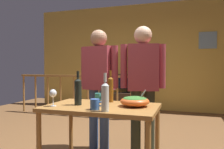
{
  "coord_description": "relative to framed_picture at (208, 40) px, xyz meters",
  "views": [
    {
      "loc": [
        1.09,
        -2.91,
        1.15
      ],
      "look_at": [
        0.25,
        -0.37,
        1.06
      ],
      "focal_mm": 35.99,
      "sensor_mm": 36.0,
      "label": 1
    }
  ],
  "objects": [
    {
      "name": "framed_picture",
      "position": [
        0.0,
        0.0,
        0.0
      ],
      "size": [
        0.42,
        0.03,
        0.41
      ],
      "primitive_type": "cube",
      "color": "#7A99A9"
    },
    {
      "name": "serving_table",
      "position": [
        -1.35,
        -3.85,
        -1.16
      ],
      "size": [
        1.16,
        0.73,
        0.74
      ],
      "color": "#9E6B33",
      "rests_on": "ground_plane"
    },
    {
      "name": "salad_bowl",
      "position": [
        -1.0,
        -3.79,
        -1.01
      ],
      "size": [
        0.3,
        0.3,
        0.18
      ],
      "color": "#DB5B23",
      "rests_on": "serving_table"
    },
    {
      "name": "person_standing_right",
      "position": [
        -1.04,
        -3.15,
        -0.82
      ],
      "size": [
        0.57,
        0.31,
        1.67
      ],
      "rotation": [
        0.0,
        0.0,
        3.38
      ],
      "color": "#2D3323",
      "rests_on": "ground_plane"
    },
    {
      "name": "flat_screen_tv",
      "position": [
        -1.98,
        -0.32,
        -1.06
      ],
      "size": [
        0.67,
        0.12,
        0.49
      ],
      "color": "black",
      "rests_on": "tv_console"
    },
    {
      "name": "wine_bottle_amber",
      "position": [
        -1.33,
        -3.59,
        -0.92
      ],
      "size": [
        0.07,
        0.07,
        0.37
      ],
      "color": "brown",
      "rests_on": "serving_table"
    },
    {
      "name": "wine_bottle_clear",
      "position": [
        -1.2,
        -4.13,
        -0.93
      ],
      "size": [
        0.07,
        0.07,
        0.35
      ],
      "color": "silver",
      "rests_on": "serving_table"
    },
    {
      "name": "wine_bottle_dark",
      "position": [
        -1.6,
        -3.89,
        -0.92
      ],
      "size": [
        0.08,
        0.08,
        0.36
      ],
      "color": "black",
      "rests_on": "serving_table"
    },
    {
      "name": "back_wall",
      "position": [
        -1.6,
        0.06,
        -0.39
      ],
      "size": [
        6.31,
        0.1,
        2.85
      ],
      "primitive_type": "cube",
      "color": "gold",
      "rests_on": "ground_plane"
    },
    {
      "name": "mug_blue",
      "position": [
        -1.32,
        -4.08,
        -1.02
      ],
      "size": [
        0.13,
        0.09,
        0.1
      ],
      "color": "#3866B2",
      "rests_on": "serving_table"
    },
    {
      "name": "ground_plane",
      "position": [
        -1.6,
        -3.13,
        -1.82
      ],
      "size": [
        8.28,
        8.28,
        0.0
      ],
      "primitive_type": "plane",
      "color": "brown"
    },
    {
      "name": "wine_glass",
      "position": [
        -1.81,
        -4.04,
        -0.95
      ],
      "size": [
        0.07,
        0.07,
        0.18
      ],
      "color": "silver",
      "rests_on": "serving_table"
    },
    {
      "name": "tv_console",
      "position": [
        -1.98,
        -0.29,
        -1.58
      ],
      "size": [
        0.9,
        0.4,
        0.47
      ],
      "primitive_type": "cube",
      "color": "#38281E",
      "rests_on": "ground_plane"
    },
    {
      "name": "stair_railing",
      "position": [
        -2.65,
        -1.24,
        -1.21
      ],
      "size": [
        2.99,
        0.1,
        1.01
      ],
      "color": "#9E6B33",
      "rests_on": "ground_plane"
    },
    {
      "name": "mug_teal",
      "position": [
        -1.48,
        -3.6,
        -1.02
      ],
      "size": [
        0.11,
        0.07,
        0.1
      ],
      "color": "teal",
      "rests_on": "serving_table"
    },
    {
      "name": "person_standing_left",
      "position": [
        -1.65,
        -3.15,
        -0.83
      ],
      "size": [
        0.59,
        0.31,
        1.66
      ],
      "rotation": [
        0.0,
        0.0,
        2.9
      ],
      "color": "#3D5684",
      "rests_on": "ground_plane"
    }
  ]
}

